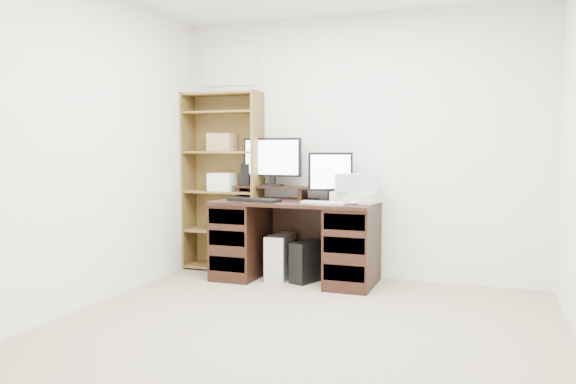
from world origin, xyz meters
The scene contains 14 objects.
room centered at (0.00, 0.00, 1.25)m, with size 3.54×4.04×2.54m.
desk centered at (-0.50, 1.64, 0.39)m, with size 1.50×0.70×0.75m.
riser_shelf centered at (-0.50, 1.85, 0.84)m, with size 1.40×0.22×0.12m.
monitor_wide centered at (-0.81, 1.83, 1.13)m, with size 0.59×0.15×0.47m.
monitor_small centered at (-0.20, 1.76, 1.00)m, with size 0.40×0.22×0.45m.
speaker centered at (-1.10, 1.85, 0.98)m, with size 0.09×0.09×0.22m, color black.
keyboard_black centered at (-0.85, 1.47, 0.76)m, with size 0.50×0.17×0.03m, color black.
keyboard_white centered at (-0.19, 1.49, 0.76)m, with size 0.40×0.12×0.02m, color silver.
mouse centered at (0.08, 1.51, 0.77)m, with size 0.08×0.06×0.03m, color silver.
printer centered at (0.06, 1.70, 0.80)m, with size 0.39×0.30×0.10m, color beige.
basket centered at (0.06, 1.70, 0.93)m, with size 0.38×0.27×0.16m, color #A4A8AF.
tower_silver centered at (-0.66, 1.66, 0.21)m, with size 0.19×0.42×0.42m, color silver.
tower_black centered at (-0.37, 1.64, 0.19)m, with size 0.29×0.41×0.38m.
bookshelf centered at (-1.35, 1.86, 0.92)m, with size 0.80×0.30×1.80m.
Camera 1 is at (1.19, -3.28, 1.25)m, focal length 35.00 mm.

